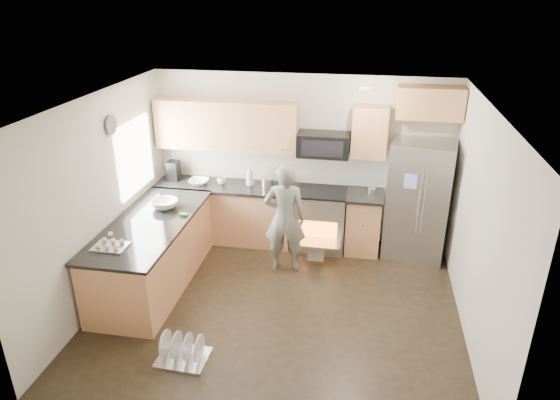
% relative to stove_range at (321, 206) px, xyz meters
% --- Properties ---
extents(ground, '(4.50, 4.50, 0.00)m').
position_rel_stove_range_xyz_m(ground, '(-0.35, -1.69, -0.68)').
color(ground, black).
rests_on(ground, ground).
extents(room_shell, '(4.54, 4.04, 2.62)m').
position_rel_stove_range_xyz_m(room_shell, '(-0.39, -1.68, 1.00)').
color(room_shell, beige).
rests_on(room_shell, ground).
extents(back_cabinet_run, '(4.45, 0.64, 2.50)m').
position_rel_stove_range_xyz_m(back_cabinet_run, '(-0.94, 0.05, 0.29)').
color(back_cabinet_run, '#C17F4D').
rests_on(back_cabinet_run, ground).
extents(peninsula, '(0.96, 2.36, 1.04)m').
position_rel_stove_range_xyz_m(peninsula, '(-2.10, -1.44, -0.21)').
color(peninsula, '#C17F4D').
rests_on(peninsula, ground).
extents(stove_range, '(0.76, 0.97, 1.79)m').
position_rel_stove_range_xyz_m(stove_range, '(0.00, 0.00, 0.00)').
color(stove_range, '#B7B7BC').
rests_on(stove_range, ground).
extents(refrigerator, '(0.97, 0.81, 1.77)m').
position_rel_stove_range_xyz_m(refrigerator, '(1.42, 0.01, 0.21)').
color(refrigerator, '#B7B7BC').
rests_on(refrigerator, ground).
extents(person, '(0.61, 0.43, 1.60)m').
position_rel_stove_range_xyz_m(person, '(-0.42, -0.76, 0.12)').
color(person, slate).
rests_on(person, ground).
extents(dish_rack, '(0.55, 0.45, 0.34)m').
position_rel_stove_range_xyz_m(dish_rack, '(-1.20, -2.84, -0.59)').
color(dish_rack, '#B7B7BC').
rests_on(dish_rack, ground).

